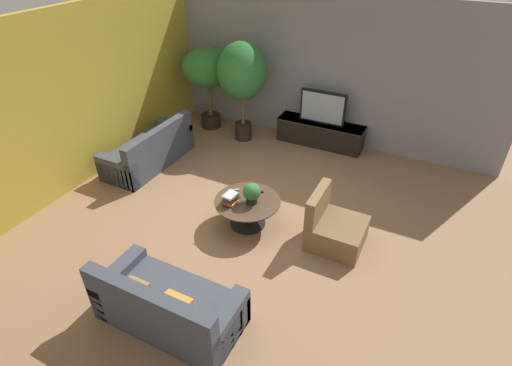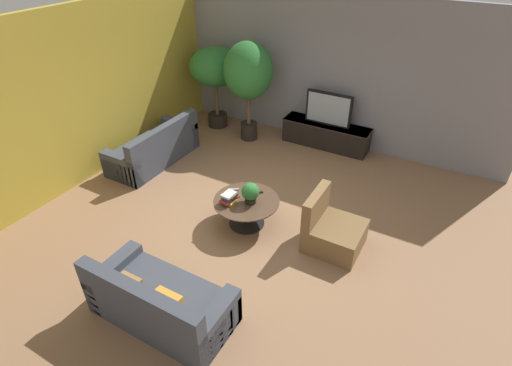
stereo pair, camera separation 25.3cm
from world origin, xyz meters
name	(u,v)px [view 1 (the left image)]	position (x,y,z in m)	size (l,w,h in m)	color
ground_plane	(248,217)	(0.00, 0.00, 0.00)	(24.00, 24.00, 0.00)	#8C6647
back_wall_stone	(321,70)	(0.00, 3.26, 1.50)	(7.40, 0.12, 3.00)	gray
side_wall_left	(90,93)	(-3.26, 0.20, 1.50)	(0.12, 7.40, 3.00)	gold
media_console	(320,133)	(0.22, 2.94, 0.27)	(1.86, 0.50, 0.51)	black
television	(323,108)	(0.22, 2.94, 0.85)	(0.96, 0.13, 0.68)	black
coffee_table	(248,208)	(0.08, -0.15, 0.32)	(1.03, 1.03, 0.46)	black
couch_by_wall	(150,151)	(-2.51, 0.65, 0.29)	(0.84, 1.91, 0.84)	#3D424C
couch_near_entry	(168,306)	(0.10, -2.23, 0.28)	(1.73, 0.84, 0.84)	#3D424C
armchair_wicker	(333,228)	(1.43, 0.03, 0.27)	(0.80, 0.76, 0.86)	brown
potted_palm_tall	(208,70)	(-2.35, 2.64, 1.34)	(1.11, 1.11, 1.82)	black
potted_palm_corner	(242,74)	(-1.38, 2.43, 1.47)	(1.01, 1.01, 2.11)	black
potted_plant_tabletop	(252,193)	(0.16, -0.17, 0.64)	(0.27, 0.27, 0.34)	black
book_stack	(231,198)	(-0.12, -0.31, 0.54)	(0.21, 0.31, 0.17)	gold
remote_black	(258,193)	(0.14, 0.11, 0.47)	(0.04, 0.16, 0.02)	black
remote_silver	(234,190)	(-0.24, -0.01, 0.47)	(0.04, 0.16, 0.02)	gray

